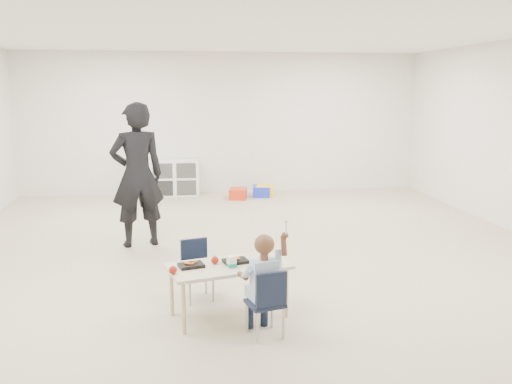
{
  "coord_description": "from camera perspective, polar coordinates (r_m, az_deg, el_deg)",
  "views": [
    {
      "loc": [
        -0.81,
        -6.41,
        2.07
      ],
      "look_at": [
        0.06,
        -0.03,
        0.85
      ],
      "focal_mm": 38.0,
      "sensor_mm": 36.0,
      "label": 1
    }
  ],
  "objects": [
    {
      "name": "room",
      "position": [
        6.5,
        -0.56,
        4.8
      ],
      "size": [
        9.0,
        9.02,
        2.8
      ],
      "color": "#B5A78B",
      "rests_on": "ground"
    },
    {
      "name": "table",
      "position": [
        5.08,
        -2.87,
        -10.26
      ],
      "size": [
        1.2,
        0.81,
        0.5
      ],
      "rotation": [
        0.0,
        0.0,
        0.26
      ],
      "color": "beige",
      "rests_on": "ground"
    },
    {
      "name": "chair_near",
      "position": [
        4.68,
        0.96,
        -11.5
      ],
      "size": [
        0.35,
        0.34,
        0.6
      ],
      "primitive_type": null,
      "rotation": [
        0.0,
        0.0,
        0.26
      ],
      "color": "black",
      "rests_on": "ground"
    },
    {
      "name": "chair_far",
      "position": [
        5.46,
        -6.14,
        -8.27
      ],
      "size": [
        0.35,
        0.34,
        0.6
      ],
      "primitive_type": null,
      "rotation": [
        0.0,
        0.0,
        0.26
      ],
      "color": "black",
      "rests_on": "ground"
    },
    {
      "name": "child",
      "position": [
        4.62,
        0.97,
        -9.52
      ],
      "size": [
        0.49,
        0.49,
        0.95
      ],
      "primitive_type": null,
      "rotation": [
        0.0,
        0.0,
        0.26
      ],
      "color": "#B1C7EF",
      "rests_on": "chair_near"
    },
    {
      "name": "lunch_tray_near",
      "position": [
        5.04,
        -2.17,
        -7.28
      ],
      "size": [
        0.25,
        0.21,
        0.03
      ],
      "primitive_type": "cube",
      "rotation": [
        0.0,
        0.0,
        0.26
      ],
      "color": "black",
      "rests_on": "table"
    },
    {
      "name": "lunch_tray_far",
      "position": [
        4.95,
        -6.84,
        -7.67
      ],
      "size": [
        0.25,
        0.21,
        0.03
      ],
      "primitive_type": "cube",
      "rotation": [
        0.0,
        0.0,
        0.26
      ],
      "color": "black",
      "rests_on": "table"
    },
    {
      "name": "milk_carton",
      "position": [
        4.89,
        -2.58,
        -7.4
      ],
      "size": [
        0.09,
        0.09,
        0.1
      ],
      "primitive_type": "cube",
      "rotation": [
        0.0,
        0.0,
        0.26
      ],
      "color": "white",
      "rests_on": "table"
    },
    {
      "name": "bread_roll",
      "position": [
        5.03,
        0.64,
        -7.09
      ],
      "size": [
        0.09,
        0.09,
        0.07
      ],
      "primitive_type": "ellipsoid",
      "color": "tan",
      "rests_on": "table"
    },
    {
      "name": "apple_near",
      "position": [
        5.01,
        -4.35,
        -7.17
      ],
      "size": [
        0.07,
        0.07,
        0.07
      ],
      "primitive_type": "sphere",
      "color": "maroon",
      "rests_on": "table"
    },
    {
      "name": "apple_far",
      "position": [
        4.78,
        -8.74,
        -8.12
      ],
      "size": [
        0.07,
        0.07,
        0.07
      ],
      "primitive_type": "sphere",
      "color": "maroon",
      "rests_on": "table"
    },
    {
      "name": "cubby_shelf",
      "position": [
        10.84,
        -9.74,
        1.45
      ],
      "size": [
        1.4,
        0.4,
        0.7
      ],
      "primitive_type": "cube",
      "color": "white",
      "rests_on": "ground"
    },
    {
      "name": "adult",
      "position": [
        7.33,
        -12.4,
        1.74
      ],
      "size": [
        0.8,
        0.63,
        1.92
      ],
      "primitive_type": "imported",
      "rotation": [
        0.0,
        0.0,
        3.41
      ],
      "color": "black",
      "rests_on": "ground"
    },
    {
      "name": "bin_red",
      "position": [
        10.43,
        -1.9,
        -0.16
      ],
      "size": [
        0.39,
        0.46,
        0.2
      ],
      "primitive_type": "cube",
      "rotation": [
        0.0,
        0.0,
        -0.2
      ],
      "color": "red",
      "rests_on": "ground"
    },
    {
      "name": "bin_yellow",
      "position": [
        10.7,
        0.96,
        0.14
      ],
      "size": [
        0.41,
        0.48,
        0.21
      ],
      "primitive_type": "cube",
      "rotation": [
        0.0,
        0.0,
        -0.22
      ],
      "color": "yellow",
      "rests_on": "ground"
    },
    {
      "name": "bin_blue",
      "position": [
        10.67,
        0.56,
        0.11
      ],
      "size": [
        0.38,
        0.46,
        0.21
      ],
      "primitive_type": "cube",
      "rotation": [
        0.0,
        0.0,
        -0.14
      ],
      "color": "#1C30D4",
      "rests_on": "ground"
    }
  ]
}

